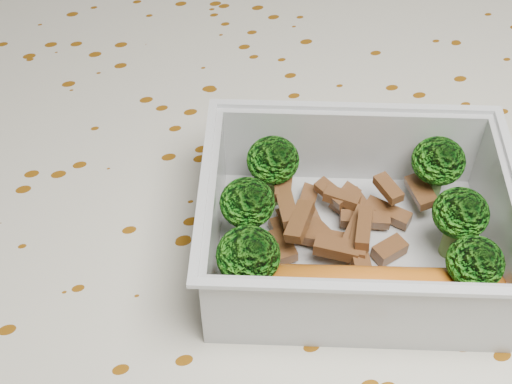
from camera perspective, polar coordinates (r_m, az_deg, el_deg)
name	(u,v)px	position (r m, az deg, el deg)	size (l,w,h in m)	color
dining_table	(269,298)	(0.51, 1.06, -8.44)	(1.40, 0.90, 0.75)	brown
tablecloth	(270,254)	(0.47, 1.15, -4.99)	(1.46, 0.96, 0.19)	silver
lunch_container	(354,233)	(0.41, 7.87, -3.24)	(0.21, 0.18, 0.06)	silver
broccoli_florets	(351,211)	(0.40, 7.61, -1.51)	(0.16, 0.13, 0.05)	#608C3F
meat_pile	(339,220)	(0.42, 6.65, -2.23)	(0.10, 0.08, 0.03)	brown
sausage	(365,288)	(0.39, 8.72, -7.56)	(0.14, 0.06, 0.02)	#CE6619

